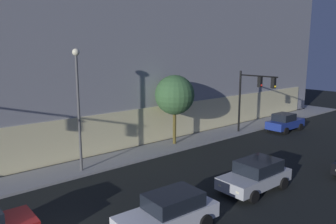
# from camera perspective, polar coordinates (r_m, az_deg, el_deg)

# --- Properties ---
(modern_building) EXTENTS (40.33, 30.77, 19.03)m
(modern_building) POSITION_cam_1_polar(r_m,az_deg,el_deg) (42.28, -9.89, 12.81)
(modern_building) COLOR #4C4C51
(modern_building) RESTS_ON ground
(traffic_light_far_corner) EXTENTS (0.32, 3.88, 5.68)m
(traffic_light_far_corner) POSITION_cam_1_polar(r_m,az_deg,el_deg) (30.52, 14.47, 3.64)
(traffic_light_far_corner) COLOR black
(traffic_light_far_corner) RESTS_ON sidewalk_corner
(street_lamp_sidewalk) EXTENTS (0.44, 0.44, 7.63)m
(street_lamp_sidewalk) POSITION_cam_1_polar(r_m,az_deg,el_deg) (21.04, -15.17, 2.79)
(street_lamp_sidewalk) COLOR #515151
(street_lamp_sidewalk) RESTS_ON sidewalk_corner
(sidewalk_tree) EXTENTS (3.18, 3.18, 5.60)m
(sidewalk_tree) POSITION_cam_1_polar(r_m,az_deg,el_deg) (26.56, 1.14, 2.92)
(sidewalk_tree) COLOR brown
(sidewalk_tree) RESTS_ON sidewalk_corner
(car_white) EXTENTS (4.62, 2.21, 1.66)m
(car_white) POSITION_cam_1_polar(r_m,az_deg,el_deg) (14.87, 0.16, -16.77)
(car_white) COLOR silver
(car_white) RESTS_ON ground
(car_silver) EXTENTS (4.42, 2.23, 1.67)m
(car_silver) POSITION_cam_1_polar(r_m,az_deg,el_deg) (19.41, 14.79, -10.37)
(car_silver) COLOR #B7BABF
(car_silver) RESTS_ON ground
(car_blue) EXTENTS (4.24, 1.98, 1.72)m
(car_blue) POSITION_cam_1_polar(r_m,az_deg,el_deg) (33.90, 19.40, -1.66)
(car_blue) COLOR navy
(car_blue) RESTS_ON ground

